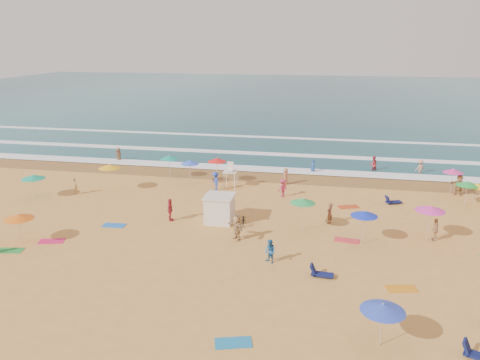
# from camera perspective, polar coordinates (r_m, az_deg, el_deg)

# --- Properties ---
(ground) EXTENTS (220.00, 220.00, 0.00)m
(ground) POSITION_cam_1_polar(r_m,az_deg,el_deg) (35.80, 0.88, -5.18)
(ground) COLOR gold
(ground) RESTS_ON ground
(ocean) EXTENTS (220.00, 140.00, 0.18)m
(ocean) POSITION_cam_1_polar(r_m,az_deg,el_deg) (117.60, 8.29, 10.06)
(ocean) COLOR #0C4756
(ocean) RESTS_ON ground
(wet_sand) EXTENTS (220.00, 220.00, 0.00)m
(wet_sand) POSITION_cam_1_polar(r_m,az_deg,el_deg) (47.49, 3.56, 0.38)
(wet_sand) COLOR olive
(wet_sand) RESTS_ON ground
(surf_foam) EXTENTS (200.00, 18.70, 0.05)m
(surf_foam) POSITION_cam_1_polar(r_m,az_deg,el_deg) (55.92, 4.77, 2.97)
(surf_foam) COLOR white
(surf_foam) RESTS_ON ground
(cabana) EXTENTS (2.00, 2.00, 2.00)m
(cabana) POSITION_cam_1_polar(r_m,az_deg,el_deg) (35.62, -2.50, -3.58)
(cabana) COLOR silver
(cabana) RESTS_ON ground
(cabana_roof) EXTENTS (2.20, 2.20, 0.12)m
(cabana_roof) POSITION_cam_1_polar(r_m,az_deg,el_deg) (35.27, -2.52, -1.97)
(cabana_roof) COLOR silver
(cabana_roof) RESTS_ON cabana
(bicycle) EXTENTS (0.75, 1.58, 0.80)m
(bicycle) POSITION_cam_1_polar(r_m,az_deg,el_deg) (35.19, 0.42, -4.87)
(bicycle) COLOR black
(bicycle) RESTS_ON ground
(lifeguard_stand) EXTENTS (1.20, 1.20, 2.10)m
(lifeguard_stand) POSITION_cam_1_polar(r_m,az_deg,el_deg) (43.79, -1.18, 0.41)
(lifeguard_stand) COLOR white
(lifeguard_stand) RESTS_ON ground
(beach_umbrellas) EXTENTS (49.23, 26.24, 0.82)m
(beach_umbrellas) POSITION_cam_1_polar(r_m,az_deg,el_deg) (36.03, 0.09, -1.41)
(beach_umbrellas) COLOR #172ECB
(beach_umbrellas) RESTS_ON ground
(loungers) EXTENTS (41.99, 22.67, 0.34)m
(loungers) POSITION_cam_1_polar(r_m,az_deg,el_deg) (29.06, 11.81, -10.64)
(loungers) COLOR #0E1746
(loungers) RESTS_ON ground
(towels) EXTENTS (44.60, 21.03, 0.03)m
(towels) POSITION_cam_1_polar(r_m,az_deg,el_deg) (32.62, 5.45, -7.50)
(towels) COLOR #DC1B59
(towels) RESTS_ON ground
(beachgoers) EXTENTS (43.86, 27.58, 2.14)m
(beachgoers) POSITION_cam_1_polar(r_m,az_deg,el_deg) (40.26, 3.54, -1.45)
(beachgoers) COLOR #A96F4E
(beachgoers) RESTS_ON ground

